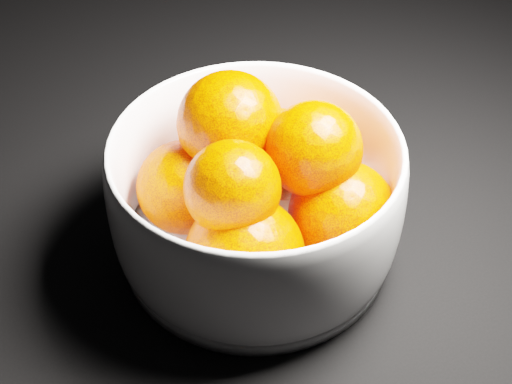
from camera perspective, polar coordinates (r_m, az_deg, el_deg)
name	(u,v)px	position (r m, az deg, el deg)	size (l,w,h in m)	color
ground	(440,125)	(0.77, 14.48, 5.20)	(3.00, 3.00, 0.00)	black
bowl	(256,197)	(0.58, 0.00, -0.42)	(0.24, 0.24, 0.12)	white
orange_pile	(262,185)	(0.57, 0.52, 0.60)	(0.18, 0.18, 0.14)	#F73A00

